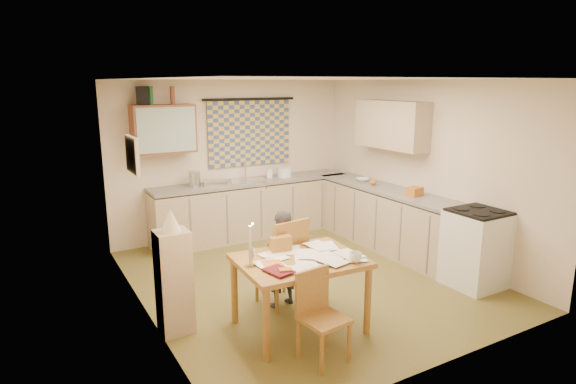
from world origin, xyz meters
TOP-DOWN VIEW (x-y plane):
  - floor at (0.00, 0.00)m, footprint 4.00×4.50m
  - ceiling at (0.00, 0.00)m, footprint 4.00×4.50m
  - wall_back at (0.00, 2.26)m, footprint 4.00×0.02m
  - wall_front at (0.00, -2.26)m, footprint 4.00×0.02m
  - wall_left at (-2.01, 0.00)m, footprint 0.02×4.50m
  - wall_right at (2.01, 0.00)m, footprint 0.02×4.50m
  - window_blind at (0.30, 2.22)m, footprint 1.45×0.03m
  - curtain_rod at (0.30, 2.20)m, footprint 1.60×0.04m
  - wall_cabinet at (-1.15, 2.08)m, footprint 0.90×0.34m
  - wall_cabinet_glass at (-1.15, 1.91)m, footprint 0.84×0.02m
  - upper_cabinet_right at (1.83, 0.55)m, footprint 0.34×1.30m
  - framed_print at (-1.97, 0.40)m, footprint 0.04×0.50m
  - print_canvas at (-1.95, 0.40)m, footprint 0.01×0.42m
  - counter_back at (0.20, 1.95)m, footprint 3.30×0.62m
  - counter_right at (1.70, 0.30)m, footprint 0.62×2.95m
  - stove at (1.70, -1.21)m, footprint 0.62×0.62m
  - sink at (0.13, 1.95)m, footprint 0.67×0.62m
  - tap at (0.16, 2.13)m, footprint 0.04×0.04m
  - dish_rack at (-0.44, 1.95)m, footprint 0.42×0.39m
  - kettle at (-0.76, 1.95)m, footprint 0.24×0.24m
  - mixing_bowl at (0.79, 1.95)m, footprint 0.30×0.30m
  - soap_bottle at (0.54, 2.00)m, footprint 0.15×0.15m
  - bowl at (1.70, 1.02)m, footprint 0.33×0.33m
  - orange_bag at (1.70, -0.13)m, footprint 0.24×0.19m
  - fruit_orange at (1.65, 0.69)m, footprint 0.10×0.10m
  - speaker at (-1.42, 2.08)m, footprint 0.19×0.22m
  - bottle_green at (-1.31, 2.08)m, footprint 0.09×0.09m
  - bottle_brown at (-0.99, 2.08)m, footprint 0.08×0.08m
  - dining_table at (-0.72, -1.04)m, footprint 1.27×1.00m
  - chair_far at (-0.60, -0.46)m, footprint 0.51×0.51m
  - chair_near at (-0.85, -1.65)m, footprint 0.42×0.42m
  - person at (-0.64, -0.51)m, footprint 0.50×0.41m
  - shelf_stand at (-1.84, -0.48)m, footprint 0.32×0.30m
  - lampshade at (-1.84, -0.48)m, footprint 0.20×0.20m
  - letter_rack at (-0.79, -0.76)m, footprint 0.23×0.12m
  - mug at (-0.30, -1.40)m, footprint 0.20×0.20m
  - magazine at (-1.18, -1.28)m, footprint 0.30×0.34m
  - book at (-1.15, -1.09)m, footprint 0.30×0.34m
  - orange_box at (-1.03, -1.30)m, footprint 0.14×0.11m
  - eyeglasses at (-0.56, -1.36)m, footprint 0.13×0.06m
  - candle_holder at (-1.22, -0.98)m, footprint 0.07×0.07m
  - candle at (-1.23, -0.98)m, footprint 0.03×0.03m
  - candle_flame at (-1.20, -0.97)m, footprint 0.02×0.02m
  - papers at (-0.62, -1.10)m, footprint 1.10×0.90m

SIDE VIEW (x-z plane):
  - floor at x=0.00m, z-range -0.02..0.00m
  - chair_near at x=-0.85m, z-range -0.16..0.67m
  - chair_far at x=-0.60m, z-range -0.19..0.82m
  - dining_table at x=-0.72m, z-range 0.00..0.75m
  - counter_right at x=1.70m, z-range -0.01..0.91m
  - counter_back at x=0.20m, z-range -0.01..0.91m
  - stove at x=1.70m, z-range 0.00..0.96m
  - shelf_stand at x=-1.84m, z-range 0.00..1.06m
  - person at x=-0.64m, z-range 0.00..1.11m
  - eyeglasses at x=-0.56m, z-range 0.75..0.77m
  - book at x=-1.15m, z-range 0.75..0.77m
  - papers at x=-0.62m, z-range 0.75..0.77m
  - magazine at x=-1.18m, z-range 0.75..0.78m
  - orange_box at x=-1.03m, z-range 0.75..0.79m
  - mug at x=-0.30m, z-range 0.75..0.85m
  - letter_rack at x=-0.79m, z-range 0.75..0.91m
  - candle_holder at x=-1.22m, z-range 0.75..0.93m
  - sink at x=0.13m, z-range 0.83..0.93m
  - bowl at x=1.70m, z-range 0.92..0.97m
  - dish_rack at x=-0.44m, z-range 0.92..0.98m
  - fruit_orange at x=1.65m, z-range 0.92..1.02m
  - orange_bag at x=1.70m, z-range 0.92..1.04m
  - mixing_bowl at x=0.79m, z-range 0.92..1.08m
  - soap_bottle at x=0.54m, z-range 0.92..1.12m
  - kettle at x=-0.76m, z-range 0.92..1.16m
  - candle at x=-1.23m, z-range 0.93..1.15m
  - tap at x=0.16m, z-range 0.92..1.20m
  - candle_flame at x=-1.20m, z-range 1.15..1.17m
  - lampshade at x=-1.84m, z-range 1.06..1.28m
  - wall_back at x=0.00m, z-range 0.00..2.50m
  - wall_front at x=0.00m, z-range 0.00..2.50m
  - wall_left at x=-2.01m, z-range 0.00..2.50m
  - wall_right at x=2.01m, z-range 0.00..2.50m
  - window_blind at x=0.30m, z-range 1.12..2.17m
  - framed_print at x=-1.97m, z-range 1.50..1.90m
  - print_canvas at x=-1.95m, z-range 1.54..1.86m
  - wall_cabinet at x=-1.15m, z-range 1.45..2.15m
  - wall_cabinet_glass at x=-1.15m, z-range 1.48..2.12m
  - upper_cabinet_right at x=1.83m, z-range 1.50..2.20m
  - curtain_rod at x=0.30m, z-range 2.18..2.22m
  - speaker at x=-1.42m, z-range 2.15..2.41m
  - bottle_green at x=-1.31m, z-range 2.15..2.41m
  - bottle_brown at x=-0.99m, z-range 2.15..2.41m
  - ceiling at x=0.00m, z-range 2.50..2.52m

